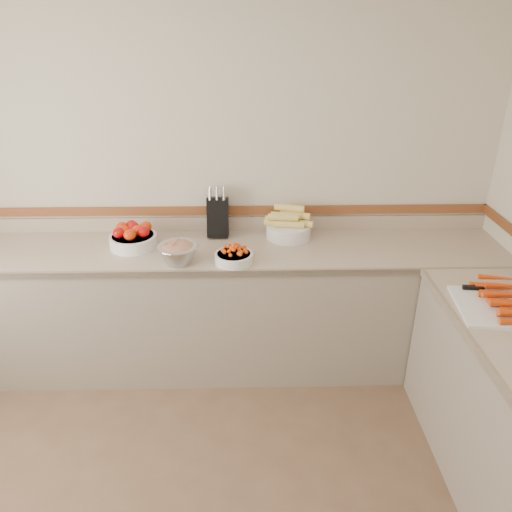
{
  "coord_description": "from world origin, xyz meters",
  "views": [
    {
      "loc": [
        0.29,
        -1.3,
        2.28
      ],
      "look_at": [
        0.35,
        1.35,
        1.0
      ],
      "focal_mm": 35.0,
      "sensor_mm": 36.0,
      "label": 1
    }
  ],
  "objects_px": {
    "cherry_tomato_bowl": "(234,256)",
    "corn_bowl": "(288,227)",
    "rhubarb_bowl": "(178,252)",
    "tomato_bowl": "(133,237)",
    "cutting_board": "(508,303)",
    "knife_block": "(218,216)"
  },
  "relations": [
    {
      "from": "knife_block",
      "to": "corn_bowl",
      "type": "xyz_separation_m",
      "value": [
        0.48,
        -0.05,
        -0.07
      ]
    },
    {
      "from": "knife_block",
      "to": "cherry_tomato_bowl",
      "type": "relative_size",
      "value": 1.47
    },
    {
      "from": "cherry_tomato_bowl",
      "to": "corn_bowl",
      "type": "xyz_separation_m",
      "value": [
        0.37,
        0.39,
        0.03
      ]
    },
    {
      "from": "knife_block",
      "to": "tomato_bowl",
      "type": "relative_size",
      "value": 1.13
    },
    {
      "from": "cutting_board",
      "to": "rhubarb_bowl",
      "type": "bearing_deg",
      "value": 162.47
    },
    {
      "from": "cutting_board",
      "to": "tomato_bowl",
      "type": "bearing_deg",
      "value": 158.88
    },
    {
      "from": "tomato_bowl",
      "to": "cutting_board",
      "type": "relative_size",
      "value": 0.55
    },
    {
      "from": "tomato_bowl",
      "to": "cutting_board",
      "type": "height_order",
      "value": "tomato_bowl"
    },
    {
      "from": "knife_block",
      "to": "cutting_board",
      "type": "bearing_deg",
      "value": -32.5
    },
    {
      "from": "corn_bowl",
      "to": "cutting_board",
      "type": "distance_m",
      "value": 1.43
    },
    {
      "from": "tomato_bowl",
      "to": "cherry_tomato_bowl",
      "type": "relative_size",
      "value": 1.3
    },
    {
      "from": "tomato_bowl",
      "to": "rhubarb_bowl",
      "type": "distance_m",
      "value": 0.41
    },
    {
      "from": "cutting_board",
      "to": "knife_block",
      "type": "bearing_deg",
      "value": 147.5
    },
    {
      "from": "rhubarb_bowl",
      "to": "corn_bowl",
      "type": "bearing_deg",
      "value": 28.38
    },
    {
      "from": "knife_block",
      "to": "corn_bowl",
      "type": "relative_size",
      "value": 1.04
    },
    {
      "from": "tomato_bowl",
      "to": "cherry_tomato_bowl",
      "type": "xyz_separation_m",
      "value": [
        0.67,
        -0.25,
        -0.03
      ]
    },
    {
      "from": "knife_block",
      "to": "corn_bowl",
      "type": "height_order",
      "value": "knife_block"
    },
    {
      "from": "tomato_bowl",
      "to": "cutting_board",
      "type": "bearing_deg",
      "value": -21.12
    },
    {
      "from": "rhubarb_bowl",
      "to": "knife_block",
      "type": "bearing_deg",
      "value": 62.12
    },
    {
      "from": "corn_bowl",
      "to": "tomato_bowl",
      "type": "bearing_deg",
      "value": -172.73
    },
    {
      "from": "cherry_tomato_bowl",
      "to": "cutting_board",
      "type": "height_order",
      "value": "cherry_tomato_bowl"
    },
    {
      "from": "tomato_bowl",
      "to": "cherry_tomato_bowl",
      "type": "height_order",
      "value": "tomato_bowl"
    }
  ]
}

